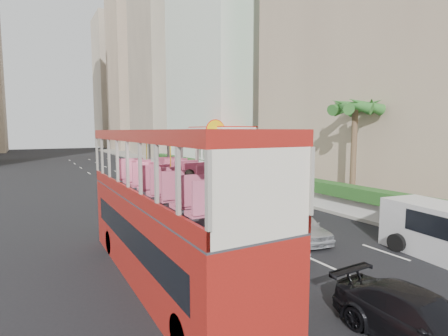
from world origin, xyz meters
TOP-DOWN VIEW (x-y plane):
  - ground_plane at (0.00, 0.00)m, footprint 200.00×200.00m
  - double_decker_bus at (-6.00, 0.00)m, footprint 2.50×11.00m
  - car_silver_lane_a at (-1.97, 0.39)m, footprint 2.01×4.42m
  - car_silver_lane_b at (0.89, 1.07)m, footprint 2.10×3.94m
  - van_asset at (1.11, 14.04)m, footprint 2.75×5.08m
  - minibus_near at (0.71, 7.39)m, footprint 2.66×6.36m
  - minibus_far at (4.37, 9.51)m, footprint 2.81×5.94m
  - panel_van_far at (4.11, 18.71)m, footprint 2.16×5.25m
  - sidewalk at (9.00, 25.00)m, footprint 6.00×120.00m
  - kerb_wall at (6.20, 14.00)m, footprint 0.30×44.00m
  - hedge at (6.20, 14.00)m, footprint 1.10×44.00m
  - palm_tree at (7.80, 4.00)m, footprint 0.36×0.36m
  - shell_station at (10.00, 23.00)m, footprint 6.50×8.00m
  - tower_mid at (18.00, 58.00)m, footprint 16.00×16.00m
  - tower_far_a at (17.00, 82.00)m, footprint 14.00×14.00m
  - tower_far_b at (17.00, 104.00)m, footprint 14.00×14.00m

SIDE VIEW (x-z plane):
  - ground_plane at x=0.00m, z-range 0.00..0.00m
  - car_silver_lane_a at x=-1.97m, z-range -0.70..0.70m
  - car_silver_lane_b at x=0.89m, z-range -0.64..0.64m
  - van_asset at x=1.11m, z-range -0.68..0.68m
  - sidewalk at x=9.00m, z-range 0.00..0.18m
  - kerb_wall at x=6.20m, z-range 0.18..1.18m
  - panel_van_far at x=4.11m, z-range 0.00..2.09m
  - minibus_far at x=4.37m, z-range 0.00..2.53m
  - minibus_near at x=0.71m, z-range 0.00..2.74m
  - hedge at x=6.20m, z-range 1.18..1.88m
  - double_decker_bus at x=-6.00m, z-range 0.00..5.06m
  - shell_station at x=10.00m, z-range 0.00..5.50m
  - palm_tree at x=7.80m, z-range 0.18..6.58m
  - tower_far_b at x=17.00m, z-range 0.00..40.00m
  - tower_far_a at x=17.00m, z-range 0.00..44.00m
  - tower_mid at x=18.00m, z-range 0.00..50.00m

